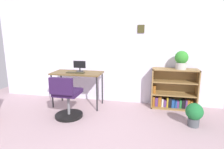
# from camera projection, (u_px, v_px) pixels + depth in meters

# --- Properties ---
(wall_back) EXTENTS (5.20, 0.12, 2.47)m
(wall_back) POSITION_uv_depth(u_px,v_px,m) (104.00, 48.00, 4.20)
(wall_back) COLOR silver
(wall_back) RESTS_ON ground_plane
(desk) EXTENTS (1.06, 0.51, 0.74)m
(desk) POSITION_uv_depth(u_px,v_px,m) (77.00, 75.00, 3.94)
(desk) COLOR brown
(desk) RESTS_ON ground_plane
(monitor) EXTENTS (0.27, 0.16, 0.23)m
(monitor) POSITION_uv_depth(u_px,v_px,m) (80.00, 66.00, 3.97)
(monitor) COLOR #262628
(monitor) RESTS_ON desk
(keyboard) EXTENTS (0.38, 0.12, 0.02)m
(keyboard) POSITION_uv_depth(u_px,v_px,m) (75.00, 73.00, 3.84)
(keyboard) COLOR #322F1C
(keyboard) RESTS_ON desk
(office_chair) EXTENTS (0.52, 0.55, 0.81)m
(office_chair) POSITION_uv_depth(u_px,v_px,m) (67.00, 100.00, 3.39)
(office_chair) COLOR black
(office_chair) RESTS_ON ground_plane
(bookshelf_low) EXTENTS (0.92, 0.30, 0.84)m
(bookshelf_low) POSITION_uv_depth(u_px,v_px,m) (173.00, 91.00, 3.89)
(bookshelf_low) COLOR olive
(bookshelf_low) RESTS_ON ground_plane
(potted_plant_on_shelf) EXTENTS (0.26, 0.26, 0.37)m
(potted_plant_on_shelf) POSITION_uv_depth(u_px,v_px,m) (181.00, 60.00, 3.67)
(potted_plant_on_shelf) COLOR #B7B2A8
(potted_plant_on_shelf) RESTS_ON bookshelf_low
(potted_plant_floor) EXTENTS (0.29, 0.29, 0.41)m
(potted_plant_floor) POSITION_uv_depth(u_px,v_px,m) (194.00, 113.00, 3.10)
(potted_plant_floor) COLOR #474C51
(potted_plant_floor) RESTS_ON ground_plane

